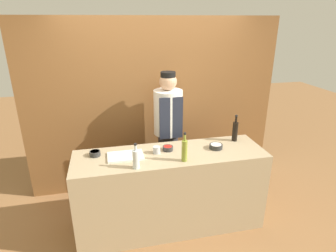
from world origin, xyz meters
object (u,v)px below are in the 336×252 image
object	(u,v)px
bottle_oil	(184,150)
cup_steel	(157,150)
sauce_bowl_orange	(95,153)
chef_center	(168,132)
sauce_bowl_red	(168,148)
bottle_soy	(235,131)
sauce_bowl_white	(216,146)
bottle_clear	(136,159)
cutting_board	(126,156)

from	to	relation	value
bottle_oil	cup_steel	bearing A→B (deg)	136.27
sauce_bowl_orange	chef_center	size ratio (longest dim) A/B	0.07
bottle_oil	chef_center	size ratio (longest dim) A/B	0.18
sauce_bowl_orange	sauce_bowl_red	world-z (taller)	sauce_bowl_orange
sauce_bowl_orange	sauce_bowl_red	bearing A→B (deg)	-2.82
bottle_soy	cup_steel	distance (m)	1.01
bottle_soy	sauce_bowl_red	bearing A→B (deg)	-174.10
sauce_bowl_orange	bottle_soy	distance (m)	1.67
sauce_bowl_white	cup_steel	bearing A→B (deg)	177.39
bottle_oil	cup_steel	size ratio (longest dim) A/B	3.88
sauce_bowl_red	cup_steel	bearing A→B (deg)	-162.79
sauce_bowl_orange	bottle_clear	xyz separation A→B (m)	(0.41, -0.37, 0.07)
bottle_clear	bottle_oil	bearing A→B (deg)	4.92
sauce_bowl_white	cup_steel	world-z (taller)	cup_steel
sauce_bowl_orange	chef_center	bearing A→B (deg)	29.30
sauce_bowl_red	sauce_bowl_white	bearing A→B (deg)	-7.67
cutting_board	chef_center	size ratio (longest dim) A/B	0.22
cutting_board	cup_steel	distance (m)	0.35
sauce_bowl_red	cup_steel	distance (m)	0.15
sauce_bowl_white	bottle_oil	distance (m)	0.50
cup_steel	sauce_bowl_orange	bearing A→B (deg)	172.96
sauce_bowl_red	chef_center	xyz separation A→B (m)	(0.13, 0.56, -0.04)
bottle_clear	chef_center	bearing A→B (deg)	59.41
sauce_bowl_white	bottle_soy	distance (m)	0.36
bottle_soy	bottle_clear	size ratio (longest dim) A/B	1.23
sauce_bowl_white	chef_center	xyz separation A→B (m)	(-0.42, 0.64, -0.04)
sauce_bowl_orange	sauce_bowl_red	distance (m)	0.81
bottle_clear	cup_steel	xyz separation A→B (m)	(0.26, 0.29, -0.07)
bottle_clear	cup_steel	distance (m)	0.39
sauce_bowl_orange	cup_steel	distance (m)	0.67
sauce_bowl_white	chef_center	size ratio (longest dim) A/B	0.09
cup_steel	bottle_oil	bearing A→B (deg)	-43.73
chef_center	bottle_clear	bearing A→B (deg)	-120.59
cup_steel	chef_center	distance (m)	0.67
cutting_board	bottle_soy	size ratio (longest dim) A/B	1.16
cutting_board	chef_center	world-z (taller)	chef_center
bottle_oil	bottle_clear	bearing A→B (deg)	-175.08
chef_center	sauce_bowl_red	bearing A→B (deg)	-102.96
bottle_clear	cutting_board	bearing A→B (deg)	107.78
sauce_bowl_orange	cutting_board	distance (m)	0.34
sauce_bowl_red	cutting_board	distance (m)	0.49
sauce_bowl_orange	bottle_oil	world-z (taller)	bottle_oil
bottle_soy	bottle_clear	bearing A→B (deg)	-161.65
sauce_bowl_orange	chef_center	world-z (taller)	chef_center
bottle_oil	chef_center	world-z (taller)	chef_center
cutting_board	cup_steel	size ratio (longest dim) A/B	4.67
sauce_bowl_red	cutting_board	xyz separation A→B (m)	(-0.48, -0.06, -0.02)
sauce_bowl_orange	cutting_board	xyz separation A→B (m)	(0.32, -0.10, -0.02)
sauce_bowl_orange	cutting_board	bearing A→B (deg)	-17.00
sauce_bowl_orange	cutting_board	size ratio (longest dim) A/B	0.30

